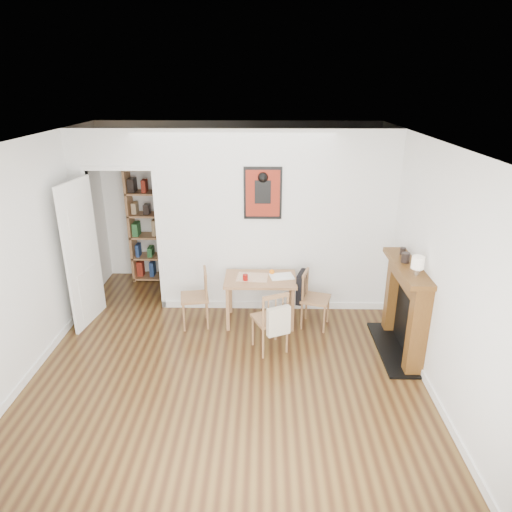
{
  "coord_description": "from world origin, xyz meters",
  "views": [
    {
      "loc": [
        0.42,
        -4.74,
        3.19
      ],
      "look_at": [
        0.32,
        0.6,
        1.12
      ],
      "focal_mm": 32.0,
      "sensor_mm": 36.0,
      "label": 1
    }
  ],
  "objects_px": {
    "ceramic_jar_b": "(403,251)",
    "chair_left": "(195,298)",
    "chair_right": "(314,298)",
    "fireplace": "(406,306)",
    "red_glass": "(245,278)",
    "chair_front": "(270,319)",
    "orange_fruit": "(272,272)",
    "notebook": "(282,276)",
    "bookshelf": "(155,225)",
    "ceramic_jar_a": "(406,258)",
    "dining_table": "(260,283)",
    "mantel_lamp": "(418,264)"
  },
  "relations": [
    {
      "from": "chair_front",
      "to": "fireplace",
      "type": "distance_m",
      "value": 1.67
    },
    {
      "from": "chair_left",
      "to": "mantel_lamp",
      "type": "distance_m",
      "value": 2.92
    },
    {
      "from": "chair_right",
      "to": "notebook",
      "type": "relative_size",
      "value": 2.55
    },
    {
      "from": "chair_front",
      "to": "bookshelf",
      "type": "distance_m",
      "value": 2.92
    },
    {
      "from": "chair_front",
      "to": "mantel_lamp",
      "type": "distance_m",
      "value": 1.86
    },
    {
      "from": "ceramic_jar_a",
      "to": "fireplace",
      "type": "bearing_deg",
      "value": -52.25
    },
    {
      "from": "red_glass",
      "to": "ceramic_jar_a",
      "type": "relative_size",
      "value": 0.74
    },
    {
      "from": "red_glass",
      "to": "fireplace",
      "type": "bearing_deg",
      "value": -17.07
    },
    {
      "from": "notebook",
      "to": "ceramic_jar_a",
      "type": "relative_size",
      "value": 2.61
    },
    {
      "from": "red_glass",
      "to": "chair_front",
      "type": "bearing_deg",
      "value": -62.19
    },
    {
      "from": "dining_table",
      "to": "orange_fruit",
      "type": "relative_size",
      "value": 13.46
    },
    {
      "from": "dining_table",
      "to": "chair_left",
      "type": "relative_size",
      "value": 1.19
    },
    {
      "from": "chair_right",
      "to": "red_glass",
      "type": "relative_size",
      "value": 8.96
    },
    {
      "from": "chair_front",
      "to": "orange_fruit",
      "type": "bearing_deg",
      "value": 88.12
    },
    {
      "from": "red_glass",
      "to": "ceramic_jar_b",
      "type": "height_order",
      "value": "ceramic_jar_b"
    },
    {
      "from": "fireplace",
      "to": "dining_table",
      "type": "bearing_deg",
      "value": 158.67
    },
    {
      "from": "dining_table",
      "to": "fireplace",
      "type": "bearing_deg",
      "value": -21.33
    },
    {
      "from": "bookshelf",
      "to": "ceramic_jar_a",
      "type": "relative_size",
      "value": 16.06
    },
    {
      "from": "chair_right",
      "to": "fireplace",
      "type": "xyz_separation_m",
      "value": [
        1.05,
        -0.59,
        0.2
      ]
    },
    {
      "from": "dining_table",
      "to": "fireplace",
      "type": "distance_m",
      "value": 1.92
    },
    {
      "from": "red_glass",
      "to": "orange_fruit",
      "type": "relative_size",
      "value": 1.23
    },
    {
      "from": "ceramic_jar_b",
      "to": "orange_fruit",
      "type": "bearing_deg",
      "value": 163.22
    },
    {
      "from": "chair_right",
      "to": "dining_table",
      "type": "bearing_deg",
      "value": 172.03
    },
    {
      "from": "orange_fruit",
      "to": "ceramic_jar_b",
      "type": "distance_m",
      "value": 1.76
    },
    {
      "from": "notebook",
      "to": "mantel_lamp",
      "type": "bearing_deg",
      "value": -35.6
    },
    {
      "from": "fireplace",
      "to": "ceramic_jar_a",
      "type": "bearing_deg",
      "value": 127.75
    },
    {
      "from": "orange_fruit",
      "to": "ceramic_jar_a",
      "type": "height_order",
      "value": "ceramic_jar_a"
    },
    {
      "from": "chair_left",
      "to": "ceramic_jar_a",
      "type": "bearing_deg",
      "value": -11.07
    },
    {
      "from": "chair_left",
      "to": "ceramic_jar_a",
      "type": "distance_m",
      "value": 2.79
    },
    {
      "from": "chair_right",
      "to": "chair_front",
      "type": "relative_size",
      "value": 0.96
    },
    {
      "from": "chair_right",
      "to": "notebook",
      "type": "bearing_deg",
      "value": 161.79
    },
    {
      "from": "dining_table",
      "to": "notebook",
      "type": "bearing_deg",
      "value": 8.4
    },
    {
      "from": "chair_right",
      "to": "orange_fruit",
      "type": "xyz_separation_m",
      "value": [
        -0.58,
        0.24,
        0.29
      ]
    },
    {
      "from": "ceramic_jar_b",
      "to": "mantel_lamp",
      "type": "bearing_deg",
      "value": -92.42
    },
    {
      "from": "bookshelf",
      "to": "fireplace",
      "type": "relative_size",
      "value": 1.54
    },
    {
      "from": "chair_right",
      "to": "ceramic_jar_b",
      "type": "relative_size",
      "value": 9.06
    },
    {
      "from": "fireplace",
      "to": "orange_fruit",
      "type": "distance_m",
      "value": 1.83
    },
    {
      "from": "chair_front",
      "to": "bookshelf",
      "type": "relative_size",
      "value": 0.43
    },
    {
      "from": "ceramic_jar_b",
      "to": "chair_left",
      "type": "bearing_deg",
      "value": 174.78
    },
    {
      "from": "chair_left",
      "to": "mantel_lamp",
      "type": "height_order",
      "value": "mantel_lamp"
    },
    {
      "from": "ceramic_jar_b",
      "to": "red_glass",
      "type": "bearing_deg",
      "value": 172.32
    },
    {
      "from": "dining_table",
      "to": "bookshelf",
      "type": "bearing_deg",
      "value": 140.41
    },
    {
      "from": "chair_left",
      "to": "notebook",
      "type": "xyz_separation_m",
      "value": [
        1.19,
        0.15,
        0.26
      ]
    },
    {
      "from": "chair_front",
      "to": "red_glass",
      "type": "relative_size",
      "value": 9.35
    },
    {
      "from": "chair_right",
      "to": "red_glass",
      "type": "height_order",
      "value": "chair_right"
    },
    {
      "from": "mantel_lamp",
      "to": "orange_fruit",
      "type": "bearing_deg",
      "value": 144.53
    },
    {
      "from": "red_glass",
      "to": "orange_fruit",
      "type": "xyz_separation_m",
      "value": [
        0.36,
        0.22,
        -0.01
      ]
    },
    {
      "from": "fireplace",
      "to": "red_glass",
      "type": "bearing_deg",
      "value": 162.93
    },
    {
      "from": "bookshelf",
      "to": "red_glass",
      "type": "height_order",
      "value": "bookshelf"
    },
    {
      "from": "fireplace",
      "to": "red_glass",
      "type": "xyz_separation_m",
      "value": [
        -1.99,
        0.61,
        0.09
      ]
    }
  ]
}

